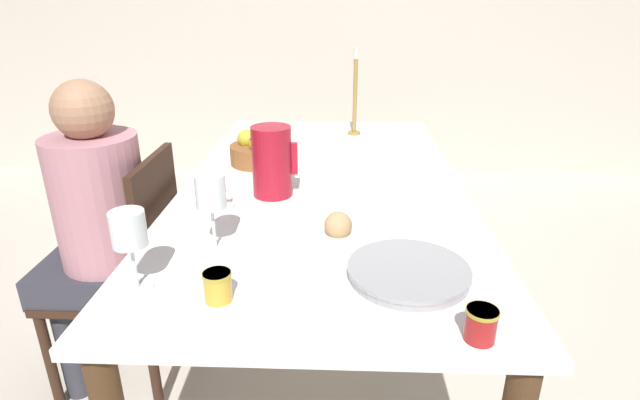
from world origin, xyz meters
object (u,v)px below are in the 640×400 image
object	(u,v)px
fruit_bowl	(259,150)
candlestick_tall	(355,100)
teacup_near_person	(215,198)
serving_tray	(408,272)
bread_plate	(338,230)
person_seated	(94,220)
red_pitcher	(272,161)
jam_jar_red	(481,323)
wine_glass_water	(211,195)
wine_glass_juice	(129,233)
chair_person_side	(132,269)
jam_jar_amber	(218,285)

from	to	relation	value
fruit_bowl	candlestick_tall	bearing A→B (deg)	49.81
teacup_near_person	serving_tray	world-z (taller)	teacup_near_person
bread_plate	person_seated	bearing A→B (deg)	164.00
red_pitcher	jam_jar_red	world-z (taller)	red_pitcher
serving_tray	bread_plate	size ratio (longest dim) A/B	1.63
red_pitcher	person_seated	bearing A→B (deg)	-172.39
wine_glass_water	candlestick_tall	world-z (taller)	candlestick_tall
person_seated	serving_tray	xyz separation A→B (m)	(1.01, -0.45, 0.09)
jam_jar_red	serving_tray	bearing A→B (deg)	115.86
red_pitcher	wine_glass_juice	bearing A→B (deg)	-112.11
fruit_bowl	candlestick_tall	distance (m)	0.63
red_pitcher	wine_glass_water	distance (m)	0.42
serving_tray	jam_jar_red	xyz separation A→B (m)	(0.11, -0.23, 0.02)
wine_glass_water	teacup_near_person	distance (m)	0.34
chair_person_side	jam_jar_amber	size ratio (longest dim) A/B	12.60
person_seated	jam_jar_amber	xyz separation A→B (m)	(0.57, -0.57, 0.11)
chair_person_side	jam_jar_red	xyz separation A→B (m)	(1.04, -0.72, 0.32)
chair_person_side	bread_plate	distance (m)	0.86
red_pitcher	jam_jar_red	bearing A→B (deg)	-56.21
person_seated	wine_glass_water	xyz separation A→B (m)	(0.50, -0.32, 0.23)
person_seated	wine_glass_juice	size ratio (longest dim) A/B	5.85
chair_person_side	person_seated	size ratio (longest dim) A/B	0.77
chair_person_side	serving_tray	bearing A→B (deg)	-117.66
wine_glass_water	fruit_bowl	bearing A→B (deg)	89.37
jam_jar_red	fruit_bowl	distance (m)	1.28
wine_glass_juice	jam_jar_amber	bearing A→B (deg)	-11.40
wine_glass_juice	jam_jar_red	bearing A→B (deg)	-11.93
serving_tray	red_pitcher	bearing A→B (deg)	126.86
person_seated	wine_glass_water	distance (m)	0.64
jam_jar_red	fruit_bowl	bearing A→B (deg)	118.86
wine_glass_juice	jam_jar_red	distance (m)	0.79
wine_glass_water	jam_jar_amber	world-z (taller)	wine_glass_water
wine_glass_juice	red_pitcher	bearing A→B (deg)	67.89
wine_glass_water	serving_tray	bearing A→B (deg)	-14.58
red_pitcher	serving_tray	world-z (taller)	red_pitcher
fruit_bowl	bread_plate	bearing A→B (deg)	-63.89
fruit_bowl	candlestick_tall	world-z (taller)	candlestick_tall
teacup_near_person	fruit_bowl	size ratio (longest dim) A/B	0.58
person_seated	fruit_bowl	distance (m)	0.68
jam_jar_amber	teacup_near_person	bearing A→B (deg)	104.00
jam_jar_amber	fruit_bowl	bearing A→B (deg)	93.28
teacup_near_person	jam_jar_amber	world-z (taller)	jam_jar_amber
wine_glass_juice	jam_jar_amber	world-z (taller)	wine_glass_juice
wine_glass_water	bread_plate	size ratio (longest dim) A/B	1.16
serving_tray	candlestick_tall	distance (m)	1.37
person_seated	serving_tray	world-z (taller)	person_seated
chair_person_side	wine_glass_juice	xyz separation A→B (m)	(0.28, -0.56, 0.43)
serving_tray	candlestick_tall	bearing A→B (deg)	94.18
teacup_near_person	fruit_bowl	xyz separation A→B (m)	(0.08, 0.45, 0.03)
wine_glass_water	bread_plate	bearing A→B (deg)	13.47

